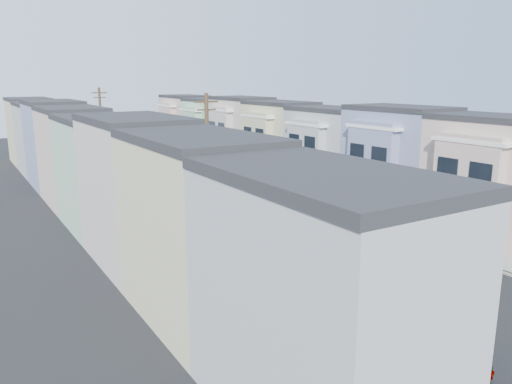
% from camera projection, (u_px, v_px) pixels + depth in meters
% --- Properties ---
extents(ground, '(160.00, 160.00, 0.00)m').
position_uv_depth(ground, '(302.00, 239.00, 35.21)').
color(ground, black).
rests_on(ground, ground).
extents(road_slab, '(12.00, 70.00, 0.02)m').
position_uv_depth(road_slab, '(208.00, 197.00, 47.68)').
color(road_slab, black).
rests_on(road_slab, ground).
extents(curb_left, '(0.30, 70.00, 0.15)m').
position_uv_depth(curb_left, '(147.00, 204.00, 44.58)').
color(curb_left, gray).
rests_on(curb_left, ground).
extents(curb_right, '(0.30, 70.00, 0.15)m').
position_uv_depth(curb_right, '(262.00, 189.00, 50.76)').
color(curb_right, gray).
rests_on(curb_right, ground).
extents(sidewalk_left, '(2.60, 70.00, 0.15)m').
position_uv_depth(sidewalk_left, '(133.00, 206.00, 43.92)').
color(sidewalk_left, gray).
rests_on(sidewalk_left, ground).
extents(sidewalk_right, '(2.60, 70.00, 0.15)m').
position_uv_depth(sidewalk_right, '(272.00, 188.00, 51.42)').
color(sidewalk_right, gray).
rests_on(sidewalk_right, ground).
extents(centerline, '(0.12, 70.00, 0.01)m').
position_uv_depth(centerline, '(208.00, 197.00, 47.69)').
color(centerline, gold).
rests_on(centerline, ground).
extents(townhouse_row_left, '(5.00, 70.00, 8.50)m').
position_uv_depth(townhouse_row_left, '(89.00, 213.00, 42.00)').
color(townhouse_row_left, '#A8A8A8').
rests_on(townhouse_row_left, ground).
extents(townhouse_row_right, '(5.00, 70.00, 8.50)m').
position_uv_depth(townhouse_row_right, '(302.00, 184.00, 53.37)').
color(townhouse_row_right, '#A8A8A8').
rests_on(townhouse_row_right, ground).
extents(tree_a, '(4.70, 4.70, 6.96)m').
position_uv_depth(tree_a, '(406.00, 254.00, 18.69)').
color(tree_a, black).
rests_on(tree_a, ground).
extents(tree_b, '(4.70, 4.70, 7.47)m').
position_uv_depth(tree_b, '(243.00, 184.00, 28.72)').
color(tree_b, black).
rests_on(tree_b, ground).
extents(tree_c, '(4.70, 4.70, 7.31)m').
position_uv_depth(tree_c, '(185.00, 166.00, 35.59)').
color(tree_c, black).
rests_on(tree_c, ground).
extents(tree_d, '(4.70, 4.70, 7.72)m').
position_uv_depth(tree_d, '(128.00, 141.00, 46.52)').
color(tree_d, black).
rests_on(tree_d, ground).
extents(tree_e, '(4.70, 4.70, 6.91)m').
position_uv_depth(tree_e, '(93.00, 136.00, 57.83)').
color(tree_e, black).
rests_on(tree_e, ground).
extents(tree_far_r, '(2.80, 2.80, 5.12)m').
position_uv_depth(tree_far_r, '(208.00, 140.00, 62.05)').
color(tree_far_r, black).
rests_on(tree_far_r, ground).
extents(utility_pole_near, '(1.60, 0.26, 10.00)m').
position_uv_depth(utility_pole_near, '(208.00, 171.00, 32.53)').
color(utility_pole_near, '#42301E').
rests_on(utility_pole_near, ground).
extents(utility_pole_far, '(1.60, 0.26, 10.00)m').
position_uv_depth(utility_pole_far, '(102.00, 134.00, 54.14)').
color(utility_pole_far, '#42301E').
rests_on(utility_pole_far, ground).
extents(fedex_truck, '(2.64, 6.85, 3.28)m').
position_uv_depth(fedex_truck, '(297.00, 202.00, 38.23)').
color(fedex_truck, white).
rests_on(fedex_truck, ground).
extents(lead_sedan, '(2.42, 4.56, 1.22)m').
position_uv_depth(lead_sedan, '(256.00, 197.00, 45.02)').
color(lead_sedan, black).
rests_on(lead_sedan, ground).
extents(parked_left_a, '(1.78, 4.27, 1.37)m').
position_uv_depth(parked_left_a, '(441.00, 348.00, 19.56)').
color(parked_left_a, black).
rests_on(parked_left_a, ground).
extents(parked_left_b, '(1.60, 4.00, 1.29)m').
position_uv_depth(parked_left_b, '(308.00, 277.00, 26.69)').
color(parked_left_b, black).
rests_on(parked_left_b, ground).
extents(parked_left_c, '(2.23, 4.83, 1.52)m').
position_uv_depth(parked_left_c, '(235.00, 236.00, 33.33)').
color(parked_left_c, gray).
rests_on(parked_left_c, ground).
extents(parked_left_d, '(2.96, 5.69, 1.53)m').
position_uv_depth(parked_left_d, '(178.00, 205.00, 41.49)').
color(parked_left_d, '#4C0A11').
rests_on(parked_left_d, ground).
extents(parked_right_a, '(1.96, 4.19, 1.23)m').
position_uv_depth(parked_right_a, '(446.00, 251.00, 30.77)').
color(parked_right_a, '#343434').
rests_on(parked_right_a, ground).
extents(parked_right_b, '(1.46, 3.98, 1.32)m').
position_uv_depth(parked_right_b, '(381.00, 229.00, 35.27)').
color(parked_right_b, silver).
rests_on(parked_right_b, ground).
extents(parked_right_c, '(2.11, 4.49, 1.41)m').
position_uv_depth(parked_right_c, '(228.00, 176.00, 54.16)').
color(parked_right_c, black).
rests_on(parked_right_c, ground).
extents(parked_right_d, '(1.70, 4.06, 1.32)m').
position_uv_depth(parked_right_d, '(204.00, 168.00, 59.19)').
color(parked_right_d, black).
rests_on(parked_right_d, ground).
extents(motorcycle, '(0.28, 2.06, 0.82)m').
position_uv_depth(motorcycle, '(477.00, 263.00, 29.24)').
color(motorcycle, black).
rests_on(motorcycle, ground).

